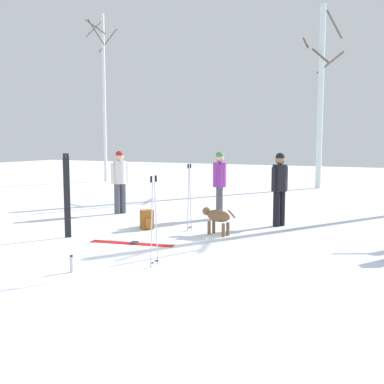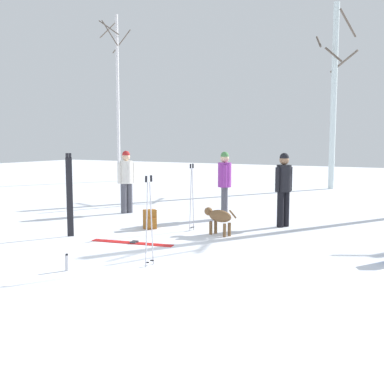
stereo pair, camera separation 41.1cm
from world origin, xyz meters
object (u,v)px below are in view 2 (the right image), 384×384
(birch_tree_0, at_px, (117,94))
(birch_tree_1, at_px, (334,93))
(ski_pair_planted_0, at_px, (70,195))
(ski_poles_0, at_px, (149,218))
(person_0, at_px, (126,178))
(person_1, at_px, (284,185))
(ski_poles_1, at_px, (192,195))
(ski_pair_lying_0, at_px, (132,243))
(dog, at_px, (219,217))
(backpack_0, at_px, (150,220))
(person_2, at_px, (225,181))
(water_bottle_0, at_px, (67,263))

(birch_tree_0, bearing_deg, birch_tree_1, 7.58)
(ski_pair_planted_0, xyz_separation_m, ski_poles_0, (2.75, -1.14, -0.09))
(ski_pair_planted_0, bearing_deg, person_0, 105.52)
(person_1, bearing_deg, ski_poles_0, -100.59)
(ski_pair_planted_0, xyz_separation_m, ski_poles_1, (1.93, 1.76, -0.07))
(birch_tree_0, bearing_deg, ski_pair_lying_0, -51.33)
(dog, bearing_deg, birch_tree_1, 90.15)
(ski_poles_0, relative_size, backpack_0, 3.30)
(ski_pair_lying_0, bearing_deg, person_2, 83.70)
(dog, bearing_deg, ski_poles_0, -88.01)
(person_0, distance_m, birch_tree_1, 10.33)
(ski_poles_0, relative_size, birch_tree_1, 0.20)
(person_1, xyz_separation_m, water_bottle_0, (-1.76, -5.19, -0.85))
(ski_poles_0, height_order, birch_tree_0, birch_tree_0)
(person_0, relative_size, person_2, 1.00)
(ski_pair_lying_0, relative_size, ski_poles_1, 1.14)
(person_2, distance_m, ski_poles_0, 4.74)
(backpack_0, height_order, water_bottle_0, backpack_0)
(person_2, bearing_deg, person_0, -171.76)
(person_0, height_order, water_bottle_0, person_0)
(dog, height_order, water_bottle_0, dog)
(person_1, bearing_deg, birch_tree_0, 143.97)
(ski_pair_planted_0, relative_size, water_bottle_0, 6.52)
(person_2, bearing_deg, dog, -68.59)
(person_0, relative_size, ski_poles_1, 1.15)
(ski_pair_planted_0, height_order, ski_poles_0, ski_pair_planted_0)
(ski_poles_0, height_order, ski_poles_1, ski_poles_1)
(person_2, relative_size, birch_tree_0, 0.22)
(dog, relative_size, birch_tree_1, 0.12)
(dog, bearing_deg, ski_pair_lying_0, -126.01)
(water_bottle_0, distance_m, birch_tree_0, 16.43)
(dog, height_order, birch_tree_0, birch_tree_0)
(person_0, xyz_separation_m, backpack_0, (1.87, -1.64, -0.77))
(birch_tree_1, bearing_deg, backpack_0, -98.47)
(ski_poles_1, relative_size, water_bottle_0, 5.58)
(ski_poles_0, bearing_deg, person_0, 130.37)
(person_1, xyz_separation_m, ski_pair_planted_0, (-3.56, -3.20, -0.12))
(person_2, bearing_deg, birch_tree_0, 140.56)
(backpack_0, xyz_separation_m, water_bottle_0, (0.80, -3.47, -0.09))
(person_1, height_order, water_bottle_0, person_1)
(ski_pair_lying_0, xyz_separation_m, ski_poles_1, (0.40, 1.69, 0.78))
(person_2, bearing_deg, water_bottle_0, -91.17)
(ski_poles_0, xyz_separation_m, backpack_0, (-1.75, 2.62, -0.56))
(dog, distance_m, ski_pair_lying_0, 1.95)
(person_2, height_order, ski_pair_lying_0, person_2)
(ski_pair_lying_0, distance_m, water_bottle_0, 2.08)
(person_0, bearing_deg, person_2, 8.24)
(ski_pair_lying_0, bearing_deg, birch_tree_1, 84.91)
(ski_pair_planted_0, relative_size, birch_tree_1, 0.23)
(person_1, relative_size, ski_pair_lying_0, 1.01)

